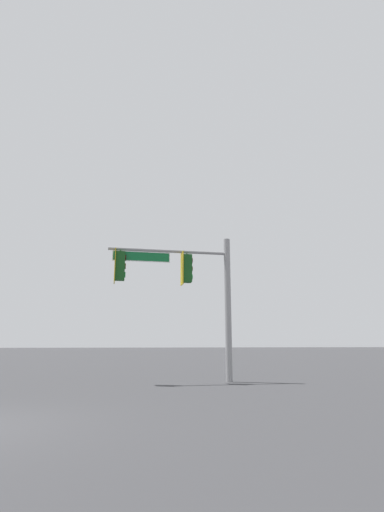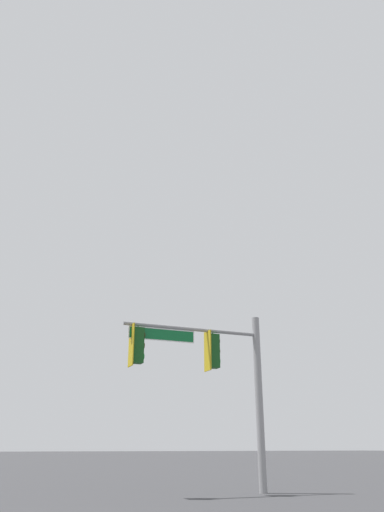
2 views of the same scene
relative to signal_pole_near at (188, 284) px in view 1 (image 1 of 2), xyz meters
name	(u,v)px [view 1 (image 1 of 2)]	position (x,y,z in m)	size (l,w,h in m)	color
signal_pole_near	(188,284)	(0.00, 0.00, 0.00)	(4.81, 0.72, 5.55)	gray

